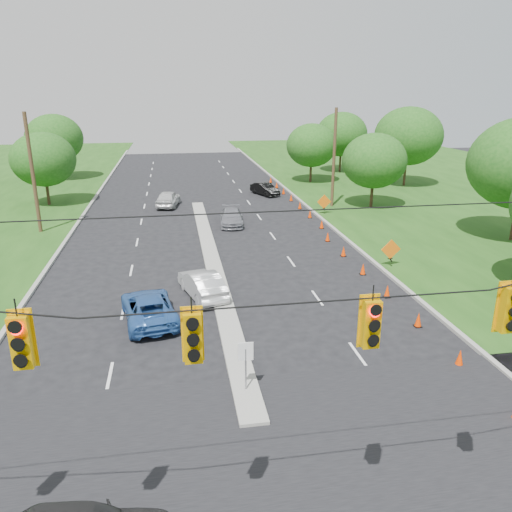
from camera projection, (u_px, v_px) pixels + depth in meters
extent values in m
cube|color=gray|center=(73.00, 231.00, 38.96)|extent=(0.25, 110.00, 0.16)
cube|color=gray|center=(323.00, 220.00, 42.12)|extent=(0.25, 110.00, 0.16)
cube|color=gray|center=(212.00, 261.00, 32.12)|extent=(1.00, 34.00, 0.18)
cylinder|color=gray|center=(246.00, 371.00, 17.80)|extent=(0.06, 0.06, 1.80)
cube|color=white|center=(246.00, 352.00, 17.54)|extent=(0.55, 0.04, 0.70)
cylinder|color=black|center=(298.00, 284.00, 9.32)|extent=(24.00, 0.04, 0.04)
cube|color=#F7AD00|center=(21.00, 342.00, 8.78)|extent=(0.34, 0.24, 1.00)
cube|color=#F7AD00|center=(193.00, 337.00, 9.31)|extent=(0.34, 0.24, 1.00)
cube|color=#F7AD00|center=(371.00, 324.00, 9.86)|extent=(0.34, 0.24, 1.00)
cube|color=#F7AD00|center=(509.00, 309.00, 10.30)|extent=(0.34, 0.24, 1.00)
cylinder|color=#422D1C|center=(33.00, 174.00, 37.16)|extent=(0.28, 0.28, 9.00)
cylinder|color=#422D1C|center=(334.00, 158.00, 45.76)|extent=(0.28, 0.28, 9.00)
cone|color=#FF3800|center=(460.00, 358.00, 19.80)|extent=(0.32, 0.32, 0.70)
cone|color=#FF3800|center=(418.00, 320.00, 23.07)|extent=(0.32, 0.32, 0.70)
cone|color=#FF3800|center=(387.00, 291.00, 26.35)|extent=(0.32, 0.32, 0.70)
cone|color=#FF3800|center=(363.00, 269.00, 29.62)|extent=(0.32, 0.32, 0.70)
cone|color=#FF3800|center=(344.00, 251.00, 32.90)|extent=(0.32, 0.32, 0.70)
cone|color=#FF3800|center=(328.00, 237.00, 36.17)|extent=(0.32, 0.32, 0.70)
cone|color=#FF3800|center=(322.00, 224.00, 39.54)|extent=(0.32, 0.32, 0.70)
cone|color=#FF3800|center=(310.00, 214.00, 42.82)|extent=(0.32, 0.32, 0.70)
cone|color=#FF3800|center=(300.00, 205.00, 46.09)|extent=(0.32, 0.32, 0.70)
cone|color=#FF3800|center=(291.00, 198.00, 49.37)|extent=(0.32, 0.32, 0.70)
cone|color=#FF3800|center=(284.00, 191.00, 52.65)|extent=(0.32, 0.32, 0.70)
cone|color=#FF3800|center=(277.00, 185.00, 55.92)|extent=(0.32, 0.32, 0.70)
cone|color=#FF3800|center=(271.00, 180.00, 59.20)|extent=(0.32, 0.32, 0.70)
cube|color=black|center=(390.00, 259.00, 30.83)|extent=(0.06, 0.58, 0.26)
cube|color=black|center=(390.00, 259.00, 30.83)|extent=(0.06, 0.58, 0.26)
cube|color=orange|center=(391.00, 249.00, 30.64)|extent=(1.27, 0.05, 1.27)
cube|color=black|center=(324.00, 208.00, 43.93)|extent=(0.06, 0.58, 0.26)
cube|color=black|center=(324.00, 208.00, 43.93)|extent=(0.06, 0.58, 0.26)
cube|color=orange|center=(324.00, 202.00, 43.74)|extent=(1.27, 0.05, 1.27)
cylinder|color=black|center=(48.00, 192.00, 47.30)|extent=(0.28, 0.28, 2.52)
ellipsoid|color=#194C14|center=(43.00, 159.00, 46.33)|extent=(5.88, 5.88, 5.04)
cylinder|color=black|center=(58.00, 168.00, 60.97)|extent=(0.28, 0.28, 2.88)
ellipsoid|color=#194C14|center=(54.00, 138.00, 59.86)|extent=(6.72, 6.72, 5.76)
cylinder|color=black|center=(372.00, 194.00, 46.40)|extent=(0.28, 0.28, 2.52)
ellipsoid|color=#194C14|center=(374.00, 161.00, 45.42)|extent=(5.88, 5.88, 5.04)
cylinder|color=black|center=(405.00, 172.00, 56.89)|extent=(0.28, 0.28, 3.24)
ellipsoid|color=#194C14|center=(408.00, 136.00, 55.64)|extent=(7.56, 7.56, 6.48)
cylinder|color=black|center=(340.00, 161.00, 66.62)|extent=(0.28, 0.28, 2.88)
ellipsoid|color=#194C14|center=(342.00, 134.00, 65.51)|extent=(6.72, 6.72, 5.76)
cylinder|color=black|center=(311.00, 172.00, 59.18)|extent=(0.28, 0.28, 2.52)
ellipsoid|color=#194C14|center=(312.00, 145.00, 58.21)|extent=(5.88, 5.88, 5.04)
imported|color=#BBBBBB|center=(202.00, 284.00, 26.39)|extent=(2.56, 4.50, 1.40)
imported|color=#2D5CA3|center=(149.00, 307.00, 23.58)|extent=(3.06, 5.20, 1.36)
imported|color=gray|center=(231.00, 217.00, 40.58)|extent=(2.19, 4.55, 1.28)
imported|color=silver|center=(168.00, 199.00, 46.95)|extent=(2.62, 4.72, 1.52)
imported|color=black|center=(265.00, 189.00, 52.16)|extent=(2.75, 4.06, 1.27)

